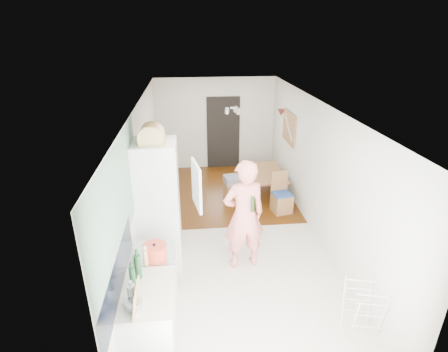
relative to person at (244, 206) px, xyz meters
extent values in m
cube|color=beige|center=(-0.08, 0.99, -1.11)|extent=(3.20, 7.00, 0.01)
cube|color=#502807|center=(-0.08, 2.84, -1.11)|extent=(3.20, 3.30, 0.01)
cube|color=slate|center=(-1.67, -1.01, 0.74)|extent=(0.02, 3.00, 1.30)
cube|color=black|center=(-1.66, -1.56, 0.04)|extent=(0.02, 1.90, 0.50)
cube|color=black|center=(0.12, 4.47, -0.11)|extent=(0.90, 0.04, 2.00)
cube|color=silver|center=(-1.38, -1.56, -0.68)|extent=(0.60, 0.90, 0.86)
cube|color=beige|center=(-1.38, -1.56, -0.22)|extent=(0.62, 0.92, 0.06)
cube|color=silver|center=(-1.38, -0.81, -0.67)|extent=(0.60, 0.60, 0.88)
cube|color=#B3B3B5|center=(-1.38, -0.81, -0.21)|extent=(0.60, 0.60, 0.04)
cube|color=silver|center=(-1.35, 0.21, -0.04)|extent=(0.66, 0.66, 2.15)
cube|color=silver|center=(-0.74, -0.09, 0.44)|extent=(0.14, 0.56, 0.70)
cube|color=white|center=(-1.04, 0.21, 0.44)|extent=(0.02, 0.52, 0.66)
cube|color=tan|center=(1.50, 2.89, 0.44)|extent=(0.03, 0.90, 0.70)
cube|color=#94573A|center=(1.49, 2.89, 0.44)|extent=(0.00, 0.94, 0.74)
cone|color=maroon|center=(1.46, 3.54, 0.64)|extent=(0.18, 0.18, 0.16)
imported|color=#F28076|center=(0.00, 0.00, 0.00)|extent=(0.89, 0.66, 2.22)
imported|color=#94573A|center=(1.02, 2.79, -0.90)|extent=(0.68, 1.21, 0.42)
cube|color=gray|center=(0.14, 2.45, -0.64)|extent=(0.44, 0.44, 0.17)
cylinder|color=#DB422D|center=(-1.32, -0.92, -0.10)|extent=(0.36, 0.36, 0.19)
cylinder|color=#B3B3B5|center=(-1.48, -1.81, -0.15)|extent=(0.24, 0.24, 0.09)
cylinder|color=#163E1D|center=(0.10, -0.16, 0.11)|extent=(0.05, 0.05, 0.25)
cylinder|color=#163E1D|center=(-1.48, -1.31, -0.03)|extent=(0.08, 0.08, 0.32)
cylinder|color=#163E1D|center=(-1.53, -1.49, -0.05)|extent=(0.07, 0.07, 0.28)
cylinder|color=silver|center=(-1.51, -1.71, -0.08)|extent=(0.11, 0.11, 0.22)
cylinder|color=#DDC175|center=(-1.52, -1.27, -0.08)|extent=(0.07, 0.07, 0.22)
cylinder|color=#DDC175|center=(-1.43, -1.06, -0.08)|extent=(0.07, 0.07, 0.22)
camera|label=1|loc=(-0.81, -4.79, 2.61)|focal=28.00mm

